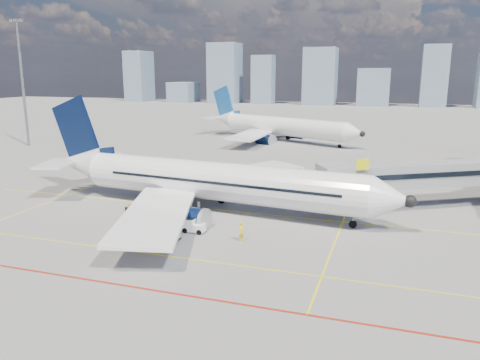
# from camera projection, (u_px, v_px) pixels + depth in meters

# --- Properties ---
(ground) EXTENTS (420.00, 420.00, 0.00)m
(ground) POSITION_uv_depth(u_px,v_px,m) (186.00, 232.00, 45.02)
(ground) COLOR gray
(ground) RESTS_ON ground
(apron_markings) EXTENTS (90.00, 35.12, 0.01)m
(apron_markings) POSITION_uv_depth(u_px,v_px,m) (161.00, 245.00, 41.58)
(apron_markings) COLOR yellow
(apron_markings) RESTS_ON ground
(jet_bridge) EXTENTS (23.55, 15.78, 6.30)m
(jet_bridge) POSITION_uv_depth(u_px,v_px,m) (439.00, 175.00, 52.57)
(jet_bridge) COLOR #979A9F
(jet_bridge) RESTS_ON ground
(floodlight_mast_nw) EXTENTS (3.20, 0.61, 25.45)m
(floodlight_mast_nw) POSITION_uv_depth(u_px,v_px,m) (22.00, 80.00, 95.91)
(floodlight_mast_nw) COLOR gray
(floodlight_mast_nw) RESTS_ON ground
(distant_skyline) EXTENTS (239.54, 15.89, 29.62)m
(distant_skyline) POSITION_uv_depth(u_px,v_px,m) (342.00, 80.00, 220.33)
(distant_skyline) COLOR gray
(distant_skyline) RESTS_ON ground
(main_aircraft) EXTENTS (43.96, 38.25, 12.86)m
(main_aircraft) POSITION_uv_depth(u_px,v_px,m) (204.00, 181.00, 52.24)
(main_aircraft) COLOR white
(main_aircraft) RESTS_ON ground
(second_aircraft) EXTENTS (39.99, 33.75, 12.40)m
(second_aircraft) POSITION_uv_depth(u_px,v_px,m) (278.00, 126.00, 105.54)
(second_aircraft) COLOR white
(second_aircraft) RESTS_ON ground
(baggage_tug) EXTENTS (2.08, 1.29, 1.41)m
(baggage_tug) POSITION_uv_depth(u_px,v_px,m) (193.00, 225.00, 44.85)
(baggage_tug) COLOR white
(baggage_tug) RESTS_ON ground
(cargo_dolly) EXTENTS (3.36, 1.74, 1.78)m
(cargo_dolly) POSITION_uv_depth(u_px,v_px,m) (162.00, 231.00, 42.38)
(cargo_dolly) COLOR black
(cargo_dolly) RESTS_ON ground
(belt_loader) EXTENTS (5.40, 1.50, 2.20)m
(belt_loader) POSITION_uv_depth(u_px,v_px,m) (144.00, 208.00, 50.92)
(belt_loader) COLOR black
(belt_loader) RESTS_ON ground
(ramp_worker) EXTENTS (0.57, 0.75, 1.84)m
(ramp_worker) POSITION_uv_depth(u_px,v_px,m) (242.00, 232.00, 42.34)
(ramp_worker) COLOR yellow
(ramp_worker) RESTS_ON ground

